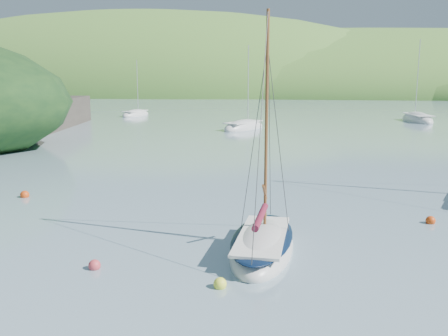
% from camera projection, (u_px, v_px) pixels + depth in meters
% --- Properties ---
extents(ground, '(700.00, 700.00, 0.00)m').
position_uv_depth(ground, '(178.00, 273.00, 16.56)').
color(ground, slate).
rests_on(ground, ground).
extents(shoreline_hills, '(690.00, 135.00, 56.00)m').
position_uv_depth(shoreline_hills, '(274.00, 92.00, 185.09)').
color(shoreline_hills, '#47762D').
rests_on(shoreline_hills, ground).
extents(daysailer_white, '(2.37, 6.19, 9.46)m').
position_uv_depth(daysailer_white, '(262.00, 246.00, 18.60)').
color(daysailer_white, silver).
rests_on(daysailer_white, ground).
extents(distant_sloop_a, '(5.53, 7.95, 10.75)m').
position_uv_depth(distant_sloop_a, '(244.00, 128.00, 59.85)').
color(distant_sloop_a, silver).
rests_on(distant_sloop_a, ground).
extents(distant_sloop_b, '(4.26, 8.94, 12.26)m').
position_uv_depth(distant_sloop_b, '(417.00, 120.00, 69.59)').
color(distant_sloop_b, silver).
rests_on(distant_sloop_b, ground).
extents(distant_sloop_c, '(3.69, 6.98, 9.48)m').
position_uv_depth(distant_sloop_c, '(136.00, 115.00, 78.98)').
color(distant_sloop_c, silver).
rests_on(distant_sloop_c, ground).
extents(mooring_buoys, '(20.88, 10.00, 0.47)m').
position_uv_depth(mooring_buoys, '(169.00, 228.00, 21.06)').
color(mooring_buoys, '#F2FB3B').
rests_on(mooring_buoys, ground).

